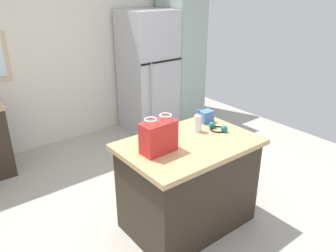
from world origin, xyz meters
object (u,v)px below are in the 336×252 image
object	(u,v)px
small_box	(206,116)
shopping_bag	(159,137)
ear_defenders	(218,128)
refrigerator	(148,72)
bottle	(198,122)
tall_cabinet	(181,59)
kitchen_island	(188,184)

from	to	relation	value
small_box	shopping_bag	bearing A→B (deg)	-163.54
ear_defenders	small_box	bearing A→B (deg)	76.97
refrigerator	shopping_bag	bearing A→B (deg)	-123.16
bottle	ear_defenders	distance (m)	0.21
refrigerator	bottle	size ratio (longest dim) A/B	8.38
shopping_bag	small_box	size ratio (longest dim) A/B	2.37
ear_defenders	tall_cabinet	bearing A→B (deg)	57.85
tall_cabinet	small_box	size ratio (longest dim) A/B	15.26
shopping_bag	small_box	xyz separation A→B (m)	(0.75, 0.22, -0.08)
kitchen_island	small_box	xyz separation A→B (m)	(0.43, 0.24, 0.49)
kitchen_island	small_box	size ratio (longest dim) A/B	9.10
kitchen_island	shopping_bag	xyz separation A→B (m)	(-0.32, 0.02, 0.57)
kitchen_island	bottle	size ratio (longest dim) A/B	5.58
shopping_bag	ear_defenders	xyz separation A→B (m)	(0.70, 0.01, -0.11)
kitchen_island	refrigerator	distance (m)	2.45
tall_cabinet	ear_defenders	xyz separation A→B (m)	(-1.34, -2.13, -0.11)
small_box	ear_defenders	xyz separation A→B (m)	(-0.05, -0.21, -0.04)
refrigerator	tall_cabinet	distance (m)	0.65
refrigerator	small_box	bearing A→B (deg)	-108.56
refrigerator	shopping_bag	xyz separation A→B (m)	(-1.40, -2.14, 0.10)
refrigerator	small_box	distance (m)	2.02
shopping_bag	bottle	distance (m)	0.54
ear_defenders	shopping_bag	bearing A→B (deg)	-179.32
tall_cabinet	ear_defenders	world-z (taller)	tall_cabinet
small_box	bottle	size ratio (longest dim) A/B	0.61
shopping_bag	ear_defenders	world-z (taller)	shopping_bag
refrigerator	tall_cabinet	bearing A→B (deg)	0.02
bottle	refrigerator	bearing A→B (deg)	66.97
small_box	ear_defenders	world-z (taller)	small_box
small_box	bottle	world-z (taller)	bottle
bottle	ear_defenders	size ratio (longest dim) A/B	1.09
refrigerator	tall_cabinet	xyz separation A→B (m)	(0.65, 0.00, 0.10)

